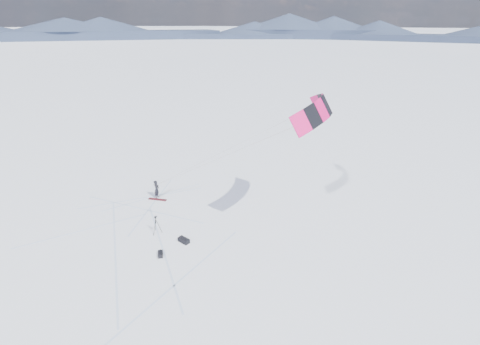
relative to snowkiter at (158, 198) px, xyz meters
The scene contains 9 objects.
ground 4.53m from the snowkiter, 52.42° to the right, with size 1800.00×1800.00×0.00m, color white.
horizon_hills 5.72m from the snowkiter, 52.42° to the right, with size 704.84×706.81×8.63m.
snow_tracks 4.84m from the snowkiter, 60.95° to the right, with size 17.62×14.39×0.01m.
snowkiter is the anchor object (origin of this frame).
snowboard 0.35m from the snowkiter, 49.26° to the right, with size 1.63×0.30×0.04m, color maroon.
tripod 5.61m from the snowkiter, 48.51° to the right, with size 0.69×0.59×1.37m.
gear_bag_a 7.36m from the snowkiter, 34.14° to the right, with size 0.89×0.53×0.37m.
gear_bag_b 8.33m from the snowkiter, 46.89° to the right, with size 0.65×0.68×0.29m.
power_kite 15.80m from the snowkiter, ahead, with size 14.18×6.24×8.58m.
Camera 1 is at (16.64, -16.16, 14.11)m, focal length 26.00 mm.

